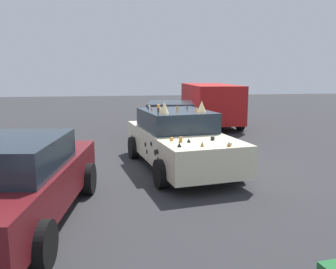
{
  "coord_description": "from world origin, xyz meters",
  "views": [
    {
      "loc": [
        -8.74,
        1.79,
        2.46
      ],
      "look_at": [
        0.0,
        0.3,
        0.9
      ],
      "focal_mm": 37.57,
      "sensor_mm": 36.0,
      "label": 1
    }
  ],
  "objects_px": {
    "parked_van_row_back_center": "(210,102)",
    "parked_sedan_far_left": "(15,181)",
    "art_car_decorated": "(179,139)",
    "parked_sedan_far_right": "(171,121)"
  },
  "relations": [
    {
      "from": "art_car_decorated",
      "to": "parked_sedan_far_left",
      "type": "xyz_separation_m",
      "value": [
        -2.99,
        3.31,
        -0.02
      ]
    },
    {
      "from": "parked_van_row_back_center",
      "to": "parked_sedan_far_left",
      "type": "bearing_deg",
      "value": 151.3
    },
    {
      "from": "art_car_decorated",
      "to": "parked_van_row_back_center",
      "type": "height_order",
      "value": "parked_van_row_back_center"
    },
    {
      "from": "art_car_decorated",
      "to": "parked_sedan_far_right",
      "type": "height_order",
      "value": "art_car_decorated"
    },
    {
      "from": "parked_sedan_far_left",
      "to": "parked_sedan_far_right",
      "type": "distance_m",
      "value": 7.91
    },
    {
      "from": "parked_sedan_far_left",
      "to": "parked_sedan_far_right",
      "type": "xyz_separation_m",
      "value": [
        6.94,
        -3.8,
        -0.02
      ]
    },
    {
      "from": "parked_van_row_back_center",
      "to": "parked_sedan_far_right",
      "type": "distance_m",
      "value": 3.97
    },
    {
      "from": "parked_van_row_back_center",
      "to": "parked_sedan_far_left",
      "type": "relative_size",
      "value": 1.05
    },
    {
      "from": "art_car_decorated",
      "to": "parked_sedan_far_left",
      "type": "height_order",
      "value": "art_car_decorated"
    },
    {
      "from": "parked_van_row_back_center",
      "to": "parked_sedan_far_left",
      "type": "height_order",
      "value": "parked_van_row_back_center"
    }
  ]
}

